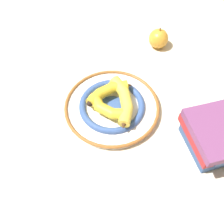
# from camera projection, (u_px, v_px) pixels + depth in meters

# --- Properties ---
(ground_plane) EXTENTS (2.80, 2.80, 0.00)m
(ground_plane) POSITION_uv_depth(u_px,v_px,m) (110.00, 98.00, 0.90)
(ground_plane) COLOR beige
(decorative_bowl) EXTENTS (0.31, 0.31, 0.03)m
(decorative_bowl) POSITION_uv_depth(u_px,v_px,m) (112.00, 106.00, 0.87)
(decorative_bowl) COLOR white
(decorative_bowl) RESTS_ON ground_plane
(banana_a) EXTENTS (0.17, 0.09, 0.04)m
(banana_a) POSITION_uv_depth(u_px,v_px,m) (108.00, 91.00, 0.86)
(banana_a) COLOR gold
(banana_a) RESTS_ON decorative_bowl
(banana_b) EXTENTS (0.07, 0.17, 0.04)m
(banana_b) POSITION_uv_depth(u_px,v_px,m) (106.00, 108.00, 0.82)
(banana_b) COLOR yellow
(banana_b) RESTS_ON decorative_bowl
(banana_c) EXTENTS (0.16, 0.16, 0.04)m
(banana_c) POSITION_uv_depth(u_px,v_px,m) (124.00, 101.00, 0.84)
(banana_c) COLOR yellow
(banana_c) RESTS_ON decorative_bowl
(book_stack) EXTENTS (0.23, 0.24, 0.13)m
(book_stack) POSITION_uv_depth(u_px,v_px,m) (216.00, 134.00, 0.74)
(book_stack) COLOR #2D4C84
(book_stack) RESTS_ON ground_plane
(apple) EXTENTS (0.08, 0.08, 0.09)m
(apple) POSITION_uv_depth(u_px,v_px,m) (158.00, 39.00, 1.03)
(apple) COLOR gold
(apple) RESTS_ON ground_plane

